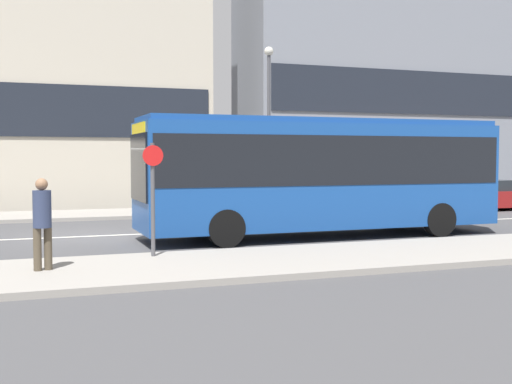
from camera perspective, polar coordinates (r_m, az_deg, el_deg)
ground_plane at (r=18.93m, az=-14.55°, el=-3.83°), size 120.00×120.00×0.00m
sidewalk_near at (r=12.78m, az=-11.81°, el=-6.86°), size 44.00×3.50×0.13m
sidewalk_far at (r=25.12m, az=-15.94°, el=-1.99°), size 44.00×3.50×0.13m
lane_centerline at (r=18.93m, az=-14.55°, el=-3.82°), size 41.80×0.16×0.01m
apartment_block_left_tower at (r=30.91m, az=-16.56°, el=13.01°), size 12.56×4.45×15.25m
apartment_block_right_tower at (r=37.53m, az=13.53°, el=15.09°), size 19.10×4.93×20.17m
city_bus at (r=18.24m, az=5.76°, el=2.00°), size 10.31×2.58×3.31m
parked_car_0 at (r=25.85m, az=10.96°, el=-0.54°), size 3.97×1.69×1.31m
parked_car_1 at (r=28.72m, az=19.43°, el=-0.32°), size 4.34×1.77×1.28m
pedestrian_near_stop at (r=12.71m, az=-18.47°, el=-2.21°), size 0.34×0.34×1.74m
bus_stop_sign at (r=13.90m, az=-9.16°, el=0.20°), size 0.44×0.12×2.44m
street_lamp at (r=26.04m, az=1.14°, el=7.30°), size 0.36×0.36×6.54m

